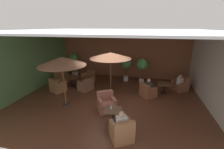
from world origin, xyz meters
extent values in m
cube|color=brown|center=(0.00, 0.00, -0.01)|extent=(9.88, 8.56, 0.02)
cube|color=brown|center=(0.00, 4.24, 1.80)|extent=(9.88, 0.08, 3.60)
cube|color=#56824C|center=(-4.90, 0.00, 1.80)|extent=(0.08, 8.56, 3.60)
cube|color=silver|center=(4.90, 0.00, 1.80)|extent=(0.08, 8.56, 3.60)
cube|color=silver|center=(0.00, 0.00, 3.63)|extent=(9.88, 8.56, 0.06)
cylinder|color=black|center=(0.63, -2.09, 0.01)|extent=(0.38, 0.38, 0.02)
cylinder|color=black|center=(0.63, -2.09, 0.29)|extent=(0.07, 0.07, 0.57)
cube|color=brown|center=(0.63, -2.09, 0.59)|extent=(0.75, 0.75, 0.03)
cube|color=#965748|center=(0.13, -1.21, 0.22)|extent=(1.08, 1.08, 0.43)
cube|color=#965748|center=(-0.03, -0.94, 0.66)|extent=(0.77, 0.54, 0.45)
cube|color=#965748|center=(0.43, -1.09, 0.53)|extent=(0.43, 0.61, 0.20)
cube|color=#965748|center=(-0.13, -1.41, 0.53)|extent=(0.43, 0.61, 0.20)
cube|color=#986441|center=(1.14, -2.96, 0.22)|extent=(1.00, 0.99, 0.45)
cube|color=#986441|center=(1.28, -3.21, 0.65)|extent=(0.71, 0.50, 0.40)
cube|color=#986441|center=(0.86, -3.08, 0.56)|extent=(0.40, 0.56, 0.22)
cube|color=#986441|center=(1.37, -2.78, 0.56)|extent=(0.40, 0.56, 0.22)
cylinder|color=black|center=(-2.87, 1.36, 0.01)|extent=(0.40, 0.40, 0.02)
cylinder|color=black|center=(-2.87, 1.36, 0.29)|extent=(0.07, 0.07, 0.57)
cube|color=brown|center=(-2.87, 1.36, 0.59)|extent=(0.80, 0.80, 0.03)
cube|color=#996A41|center=(-3.36, 0.32, 0.22)|extent=(1.01, 1.02, 0.43)
cube|color=#996A41|center=(-3.49, 0.05, 0.64)|extent=(0.76, 0.47, 0.42)
cube|color=#996A41|center=(-3.61, 0.49, 0.55)|extent=(0.40, 0.61, 0.23)
cube|color=#996A41|center=(-3.07, 0.23, 0.55)|extent=(0.40, 0.61, 0.23)
cube|color=#92634A|center=(-1.81, 0.92, 0.23)|extent=(0.97, 1.02, 0.46)
cube|color=#92634A|center=(-1.56, 0.81, 0.64)|extent=(0.45, 0.80, 0.36)
cube|color=#92634A|center=(-1.98, 0.62, 0.56)|extent=(0.56, 0.34, 0.21)
cube|color=#92634A|center=(-1.72, 1.24, 0.56)|extent=(0.56, 0.34, 0.21)
cube|color=#935D3B|center=(-2.22, 2.31, 0.21)|extent=(1.06, 1.08, 0.42)
cube|color=#935D3B|center=(-2.05, 2.56, 0.63)|extent=(0.71, 0.56, 0.42)
cube|color=#935D3B|center=(-2.00, 2.10, 0.53)|extent=(0.47, 0.59, 0.22)
cube|color=#935D3B|center=(-2.49, 2.44, 0.53)|extent=(0.47, 0.59, 0.22)
cube|color=#966540|center=(-3.95, 1.76, 0.23)|extent=(0.98, 0.94, 0.45)
cube|color=#966540|center=(-4.24, 1.86, 0.66)|extent=(0.41, 0.74, 0.42)
cube|color=#966540|center=(-3.81, 2.01, 0.56)|extent=(0.62, 0.35, 0.21)
cube|color=#966540|center=(-4.01, 1.48, 0.56)|extent=(0.62, 0.35, 0.21)
cylinder|color=black|center=(2.94, 1.51, 0.01)|extent=(0.33, 0.33, 0.02)
cylinder|color=black|center=(2.94, 1.51, 0.29)|extent=(0.07, 0.07, 0.57)
cube|color=brown|center=(2.94, 1.51, 0.59)|extent=(0.79, 0.79, 0.03)
cube|color=#98583B|center=(2.02, 0.85, 0.21)|extent=(1.04, 1.05, 0.42)
cube|color=#98583B|center=(1.79, 0.68, 0.61)|extent=(0.58, 0.72, 0.39)
cube|color=#98583B|center=(1.87, 1.12, 0.52)|extent=(0.55, 0.46, 0.22)
cube|color=#98583B|center=(2.23, 0.62, 0.52)|extent=(0.55, 0.46, 0.22)
cube|color=#93563F|center=(3.89, 2.14, 0.20)|extent=(1.10, 1.11, 0.41)
cube|color=#93563F|center=(4.14, 2.31, 0.62)|extent=(0.59, 0.77, 0.42)
cube|color=#93563F|center=(4.04, 1.83, 0.52)|extent=(0.57, 0.44, 0.22)
cube|color=#93563F|center=(3.66, 2.40, 0.52)|extent=(0.57, 0.44, 0.22)
cylinder|color=#2D2D2D|center=(-0.19, 0.86, 0.04)|extent=(0.32, 0.32, 0.08)
cylinder|color=brown|center=(-0.19, 0.86, 1.19)|extent=(0.06, 0.06, 2.39)
cone|color=#A3694A|center=(-0.19, 0.86, 2.28)|extent=(2.37, 2.37, 0.32)
cylinder|color=#2D2D2D|center=(-2.04, -1.15, 0.04)|extent=(0.32, 0.32, 0.08)
cylinder|color=brown|center=(-2.04, -1.15, 1.22)|extent=(0.06, 0.06, 2.44)
cone|color=#9A674C|center=(-2.04, -1.15, 2.28)|extent=(2.25, 2.25, 0.41)
cylinder|color=silver|center=(1.54, 2.94, 0.17)|extent=(0.33, 0.33, 0.34)
cylinder|color=brown|center=(1.54, 2.94, 0.70)|extent=(0.06, 0.06, 0.71)
sphere|color=#468F4B|center=(1.54, 2.94, 1.38)|extent=(0.77, 0.77, 0.77)
cylinder|color=silver|center=(0.39, 3.20, 0.18)|extent=(0.33, 0.33, 0.36)
cylinder|color=brown|center=(0.39, 3.20, 0.67)|extent=(0.06, 0.06, 0.62)
sphere|color=#4B7949|center=(0.39, 3.20, 1.33)|extent=(0.82, 0.82, 0.82)
cylinder|color=silver|center=(-3.70, 3.29, 0.18)|extent=(0.47, 0.47, 0.36)
cylinder|color=brown|center=(-3.70, 3.29, 0.83)|extent=(0.06, 0.06, 0.94)
sphere|color=#3B8E3E|center=(-3.70, 3.29, 1.54)|extent=(0.59, 0.59, 0.59)
cube|color=silver|center=(3.89, 2.14, 0.63)|extent=(0.37, 0.40, 0.44)
sphere|color=tan|center=(3.89, 2.14, 0.93)|extent=(0.19, 0.19, 0.19)
cube|color=#3A3B34|center=(2.02, 0.85, 0.64)|extent=(0.41, 0.44, 0.46)
sphere|color=tan|center=(2.02, 0.85, 0.96)|extent=(0.20, 0.20, 0.20)
cube|color=silver|center=(1.14, -2.96, 0.68)|extent=(0.42, 0.37, 0.46)
sphere|color=tan|center=(1.14, -2.96, 1.00)|extent=(0.20, 0.20, 0.20)
cylinder|color=white|center=(0.54, -2.04, 0.66)|extent=(0.08, 0.08, 0.11)
camera|label=1|loc=(1.86, -7.51, 3.83)|focal=24.80mm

